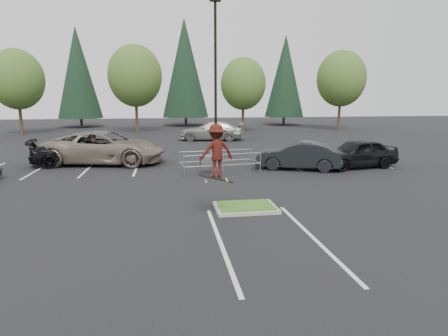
{
  "coord_description": "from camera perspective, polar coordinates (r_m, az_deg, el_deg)",
  "views": [
    {
      "loc": [
        -2.75,
        -12.73,
        4.0
      ],
      "look_at": [
        -0.56,
        1.5,
        1.25
      ],
      "focal_mm": 30.0,
      "sensor_mm": 36.0,
      "label": 1
    }
  ],
  "objects": [
    {
      "name": "conif_c",
      "position": [
        54.93,
        9.28,
        13.64
      ],
      "size": [
        5.5,
        5.5,
        12.5
      ],
      "color": "#38281C",
      "rests_on": "ground"
    },
    {
      "name": "conif_a",
      "position": [
        54.01,
        -21.37,
        13.38
      ],
      "size": [
        5.72,
        5.72,
        13.0
      ],
      "color": "#38281C",
      "rests_on": "ground"
    },
    {
      "name": "car_l_black",
      "position": [
        24.06,
        -21.29,
        2.42
      ],
      "size": [
        5.81,
        3.17,
        1.6
      ],
      "primitive_type": "imported",
      "rotation": [
        0.0,
        0.0,
        1.75
      ],
      "color": "black",
      "rests_on": "ground"
    },
    {
      "name": "decid_b",
      "position": [
        43.44,
        -13.41,
        13.22
      ],
      "size": [
        5.89,
        5.89,
        9.64
      ],
      "color": "#38281C",
      "rests_on": "ground"
    },
    {
      "name": "decid_a",
      "position": [
        45.43,
        -29.01,
        11.48
      ],
      "size": [
        5.44,
        5.44,
        8.91
      ],
      "color": "#38281C",
      "rests_on": "ground"
    },
    {
      "name": "ground",
      "position": [
        13.63,
        3.31,
        -6.29
      ],
      "size": [
        120.0,
        120.0,
        0.0
      ],
      "primitive_type": "plane",
      "color": "black",
      "rests_on": "ground"
    },
    {
      "name": "grass_median",
      "position": [
        13.61,
        3.31,
        -5.98
      ],
      "size": [
        2.2,
        1.6,
        0.16
      ],
      "color": "#9E9C93",
      "rests_on": "ground"
    },
    {
      "name": "skateboarder",
      "position": [
        11.96,
        -1.21,
        2.57
      ],
      "size": [
        1.22,
        0.88,
        1.93
      ],
      "rotation": [
        0.0,
        0.0,
        3.39
      ],
      "color": "black",
      "rests_on": "ground"
    },
    {
      "name": "cart_corral",
      "position": [
        19.63,
        -1.97,
        1.21
      ],
      "size": [
        4.26,
        1.97,
        1.16
      ],
      "rotation": [
        0.0,
        0.0,
        0.13
      ],
      "color": "#919399",
      "rests_on": "ground"
    },
    {
      "name": "conif_b",
      "position": [
        53.44,
        -5.98,
        14.88
      ],
      "size": [
        6.38,
        6.38,
        14.5
      ],
      "color": "#38281C",
      "rests_on": "ground"
    },
    {
      "name": "car_r_charc",
      "position": [
        21.27,
        11.29,
        1.86
      ],
      "size": [
        4.95,
        3.29,
        1.54
      ],
      "primitive_type": "imported",
      "rotation": [
        0.0,
        0.0,
        4.32
      ],
      "color": "black",
      "rests_on": "ground"
    },
    {
      "name": "decid_d",
      "position": [
        47.84,
        17.38,
        12.62
      ],
      "size": [
        5.76,
        5.76,
        9.43
      ],
      "color": "#38281C",
      "rests_on": "ground"
    },
    {
      "name": "stall_lines",
      "position": [
        19.23,
        -4.39,
        -1.23
      ],
      "size": [
        22.62,
        17.6,
        0.01
      ],
      "color": "silver",
      "rests_on": "ground"
    },
    {
      "name": "decid_c",
      "position": [
        43.47,
        2.92,
        12.45
      ],
      "size": [
        5.12,
        5.12,
        8.38
      ],
      "color": "#38281C",
      "rests_on": "ground"
    },
    {
      "name": "light_pole",
      "position": [
        24.95,
        -1.29,
        12.09
      ],
      "size": [
        0.7,
        0.6,
        10.12
      ],
      "color": "#9E9C93",
      "rests_on": "ground"
    },
    {
      "name": "car_far_silver",
      "position": [
        35.13,
        -1.83,
        5.69
      ],
      "size": [
        6.31,
        3.44,
        1.73
      ],
      "primitive_type": "imported",
      "rotation": [
        0.0,
        0.0,
        4.54
      ],
      "color": "#9E9E99",
      "rests_on": "ground"
    },
    {
      "name": "car_r_black",
      "position": [
        22.7,
        19.64,
        2.1
      ],
      "size": [
        5.03,
        2.68,
        1.63
      ],
      "primitive_type": "imported",
      "rotation": [
        0.0,
        0.0,
        4.88
      ],
      "color": "black",
      "rests_on": "ground"
    },
    {
      "name": "car_l_tan",
      "position": [
        23.74,
        -17.79,
        3.0
      ],
      "size": [
        7.6,
        4.56,
        1.98
      ],
      "primitive_type": "imported",
      "rotation": [
        0.0,
        0.0,
        1.38
      ],
      "color": "gray",
      "rests_on": "ground"
    }
  ]
}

